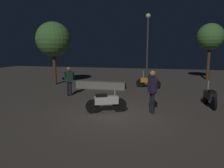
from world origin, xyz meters
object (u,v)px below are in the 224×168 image
object	(u,v)px
motorcycle_black_parked_right	(210,97)
person_bystander_far	(152,88)
motorcycle_white_foreground	(106,102)
streetlamp_near	(148,39)
motorcycle_orange_parked_left	(148,81)
person_rider_beside	(69,79)

from	to	relation	value
motorcycle_black_parked_right	person_bystander_far	bearing A→B (deg)	117.87
motorcycle_white_foreground	streetlamp_near	bearing A→B (deg)	58.68
motorcycle_orange_parked_left	person_rider_beside	xyz separation A→B (m)	(-4.07, -3.34, 0.50)
motorcycle_white_foreground	motorcycle_orange_parked_left	xyz separation A→B (m)	(1.33, 5.82, 0.00)
motorcycle_orange_parked_left	streetlamp_near	xyz separation A→B (m)	(-0.28, 2.48, 2.81)
motorcycle_orange_parked_left	motorcycle_black_parked_right	size ratio (longest dim) A/B	0.98
motorcycle_white_foreground	motorcycle_orange_parked_left	bearing A→B (deg)	53.05
streetlamp_near	motorcycle_black_parked_right	bearing A→B (deg)	-63.44
motorcycle_white_foreground	motorcycle_orange_parked_left	size ratio (longest dim) A/B	0.95
motorcycle_black_parked_right	person_rider_beside	xyz separation A→B (m)	(-6.99, 0.59, 0.50)
streetlamp_near	person_bystander_far	bearing A→B (deg)	-84.70
motorcycle_white_foreground	person_bystander_far	size ratio (longest dim) A/B	0.91
person_rider_beside	person_bystander_far	xyz separation A→B (m)	(4.53, -2.16, 0.08)
person_rider_beside	person_bystander_far	bearing A→B (deg)	-165.18
motorcycle_black_parked_right	person_bystander_far	xyz separation A→B (m)	(-2.46, -1.57, 0.58)
motorcycle_orange_parked_left	streetlamp_near	world-z (taller)	streetlamp_near
motorcycle_white_foreground	person_rider_beside	size ratio (longest dim) A/B	0.98
person_rider_beside	streetlamp_near	bearing A→B (deg)	-82.74
person_bystander_far	streetlamp_near	distance (m)	8.32
motorcycle_white_foreground	motorcycle_black_parked_right	bearing A→B (deg)	-0.14
motorcycle_white_foreground	streetlamp_near	size ratio (longest dim) A/B	0.30
motorcycle_black_parked_right	person_bystander_far	world-z (taller)	person_bystander_far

